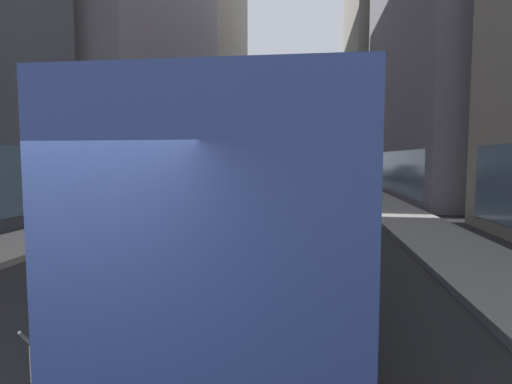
{
  "coord_description": "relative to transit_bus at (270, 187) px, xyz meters",
  "views": [
    {
      "loc": [
        2.0,
        -2.14,
        2.37
      ],
      "look_at": [
        0.48,
        9.53,
        1.4
      ],
      "focal_mm": 28.63,
      "sensor_mm": 36.0,
      "label": 1
    }
  ],
  "objects": [
    {
      "name": "car_yellow_taxi",
      "position": [
        -4.0,
        32.42,
        -0.95
      ],
      "size": [
        1.91,
        4.7,
        1.62
      ],
      "color": "yellow",
      "rests_on": "ground"
    },
    {
      "name": "building_right_far",
      "position": [
        10.7,
        39.97,
        12.01
      ],
      "size": [
        11.08,
        18.1,
        27.58
      ],
      "color": "gray",
      "rests_on": "ground"
    },
    {
      "name": "transit_bus",
      "position": [
        0.0,
        0.0,
        0.0
      ],
      "size": [
        2.78,
        11.53,
        3.05
      ],
      "color": "#33478C",
      "rests_on": "ground"
    },
    {
      "name": "car_red_coupe",
      "position": [
        0.0,
        18.87,
        -0.96
      ],
      "size": [
        1.82,
        4.22,
        1.62
      ],
      "color": "red",
      "rests_on": "ground"
    },
    {
      "name": "sidewalk_right",
      "position": [
        4.5,
        28.66,
        -1.7
      ],
      "size": [
        2.4,
        110.0,
        0.15
      ],
      "primitive_type": "cube",
      "color": "gray",
      "rests_on": "ground"
    },
    {
      "name": "ground_plane",
      "position": [
        -1.2,
        28.66,
        -1.78
      ],
      "size": [
        120.0,
        120.0,
        0.0
      ],
      "primitive_type": "plane",
      "color": "#232326"
    },
    {
      "name": "dalmatian_dog",
      "position": [
        -2.01,
        -4.39,
        -1.26
      ],
      "size": [
        0.22,
        0.96,
        0.72
      ],
      "color": "white",
      "rests_on": "ground"
    },
    {
      "name": "sidewalk_left",
      "position": [
        -6.9,
        28.66,
        -1.7
      ],
      "size": [
        2.4,
        110.0,
        0.15
      ],
      "primitive_type": "cube",
      "color": "#ADA89E",
      "rests_on": "ground"
    },
    {
      "name": "car_silver_sedan",
      "position": [
        0.0,
        40.27,
        -0.95
      ],
      "size": [
        1.91,
        4.44,
        1.62
      ],
      "color": "#B7BABF",
      "rests_on": "ground"
    },
    {
      "name": "building_left_far",
      "position": [
        -13.1,
        40.88,
        14.03
      ],
      "size": [
        9.57,
        22.23,
        31.62
      ],
      "color": "gray",
      "rests_on": "ground"
    }
  ]
}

